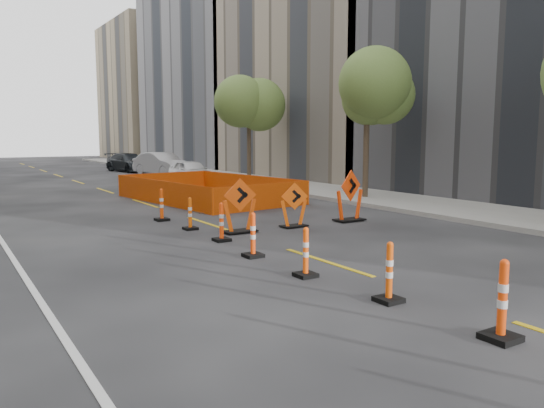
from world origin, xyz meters
TOP-DOWN VIEW (x-y plane):
  - ground_plane at (0.00, 0.00)m, footprint 140.00×140.00m
  - sidewalk_right at (9.00, 12.00)m, footprint 4.00×90.00m
  - bld_right_c at (17.00, 23.80)m, footprint 12.00×16.00m
  - bld_right_d at (17.00, 40.20)m, footprint 12.00×18.00m
  - bld_right_e at (17.00, 58.60)m, footprint 12.00×14.00m
  - tree_r_b at (8.40, 12.00)m, footprint 2.80×2.80m
  - tree_r_c at (8.40, 22.00)m, footprint 2.80×2.80m
  - channelizer_2 at (-0.80, -0.82)m, footprint 0.45×0.45m
  - channelizer_3 at (-0.88, 1.21)m, footprint 0.41×0.41m
  - channelizer_4 at (-1.12, 3.25)m, footprint 0.39×0.39m
  - channelizer_5 at (-1.12, 5.28)m, footprint 0.41×0.41m
  - channelizer_6 at (-0.89, 7.31)m, footprint 0.40×0.40m
  - channelizer_7 at (-0.89, 9.34)m, footprint 0.38×0.38m
  - channelizer_8 at (-1.00, 11.38)m, footprint 0.42×0.42m
  - chevron_sign_left at (0.10, 8.11)m, footprint 1.16×0.86m
  - chevron_sign_center at (1.94, 8.05)m, footprint 1.04×0.84m
  - chevron_sign_right at (4.10, 8.01)m, footprint 1.23×0.90m
  - safety_fence at (2.68, 15.66)m, footprint 5.51×8.30m
  - parked_car_near at (5.40, 23.55)m, footprint 1.68×4.03m
  - parked_car_mid at (6.03, 29.98)m, footprint 2.74×5.14m
  - parked_car_far at (5.46, 35.47)m, footprint 2.86×5.17m

SIDE VIEW (x-z plane):
  - ground_plane at x=0.00m, z-range 0.00..0.00m
  - sidewalk_right at x=9.00m, z-range 0.00..0.15m
  - channelizer_7 at x=-0.89m, z-range 0.00..0.96m
  - safety_fence at x=2.68m, z-range 0.00..0.97m
  - channelizer_4 at x=-1.12m, z-range 0.00..0.99m
  - channelizer_6 at x=-0.89m, z-range 0.00..1.02m
  - channelizer_3 at x=-0.88m, z-range 0.00..1.03m
  - channelizer_5 at x=-1.12m, z-range 0.00..1.03m
  - channelizer_8 at x=-1.00m, z-range 0.00..1.06m
  - channelizer_2 at x=-0.80m, z-range 0.00..1.13m
  - chevron_sign_center at x=1.94m, z-range 0.00..1.36m
  - parked_car_near at x=5.40m, z-range 0.00..1.36m
  - parked_car_far at x=5.46m, z-range 0.00..1.42m
  - chevron_sign_left at x=0.10m, z-range 0.00..1.56m
  - parked_car_mid at x=6.03m, z-range 0.00..1.61m
  - chevron_sign_right at x=4.10m, z-range 0.00..1.66m
  - tree_r_b at x=8.40m, z-range 1.55..7.50m
  - tree_r_c at x=8.40m, z-range 1.55..7.50m
  - bld_right_c at x=17.00m, z-range 0.00..14.00m
  - bld_right_e at x=17.00m, z-range 0.00..16.00m
  - bld_right_d at x=17.00m, z-range 0.00..20.00m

